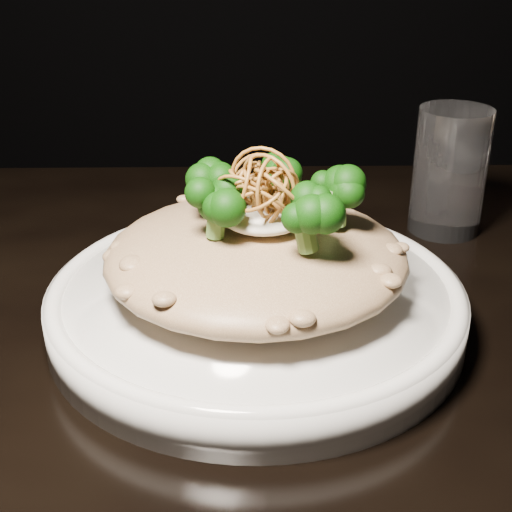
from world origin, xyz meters
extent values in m
cube|color=black|center=(0.00, 0.00, 0.73)|extent=(1.10, 0.80, 0.04)
cylinder|color=silver|center=(-0.09, 0.05, 0.77)|extent=(0.30, 0.30, 0.03)
ellipsoid|color=brown|center=(-0.09, 0.05, 0.80)|extent=(0.21, 0.21, 0.05)
ellipsoid|color=white|center=(-0.09, 0.05, 0.84)|extent=(0.06, 0.06, 0.02)
cylinder|color=white|center=(0.08, 0.22, 0.81)|extent=(0.07, 0.07, 0.12)
camera|label=1|loc=(-0.10, -0.39, 1.03)|focal=50.00mm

